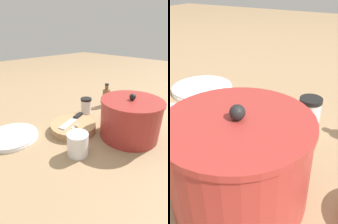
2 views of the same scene
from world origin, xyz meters
The scene contains 10 objects.
ground_plane centered at (0.00, 0.00, 0.00)m, with size 5.00×5.00×0.00m, color #997A56.
cutting_board centered at (0.09, -0.04, 0.02)m, with size 0.22×0.22×0.04m.
chef_knife centered at (0.07, -0.06, 0.04)m, with size 0.19×0.08×0.01m.
garlic_cloves centered at (0.12, 0.00, 0.04)m, with size 0.05×0.03×0.02m.
herb_bowl centered at (-0.32, 0.13, 0.03)m, with size 0.14×0.14×0.06m.
spice_jar centered at (-0.10, -0.13, 0.05)m, with size 0.06×0.06×0.09m.
coffee_mug centered at (0.20, 0.11, 0.05)m, with size 0.11×0.09×0.09m.
plate_stack centered at (0.34, -0.18, 0.01)m, with size 0.23×0.23×0.02m.
oil_bottle centered at (-0.28, -0.12, 0.06)m, with size 0.05×0.05×0.15m.
stock_pot centered at (-0.06, 0.19, 0.09)m, with size 0.28×0.28×0.21m.
Camera 1 is at (0.59, 0.53, 0.45)m, focal length 28.00 mm.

